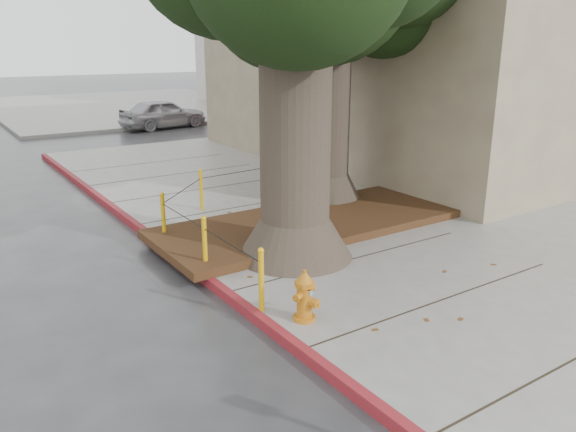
{
  "coord_description": "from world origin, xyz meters",
  "views": [
    {
      "loc": [
        -5.6,
        -5.0,
        3.77
      ],
      "look_at": [
        -0.78,
        2.2,
        1.1
      ],
      "focal_mm": 35.0,
      "sensor_mm": 36.0,
      "label": 1
    }
  ],
  "objects": [
    {
      "name": "sidewalk_far",
      "position": [
        6.0,
        30.0,
        0.07
      ],
      "size": [
        16.0,
        20.0,
        0.15
      ],
      "primitive_type": "cube",
      "color": "slate",
      "rests_on": "ground"
    },
    {
      "name": "fire_hydrant",
      "position": [
        -1.57,
        0.62,
        0.51
      ],
      "size": [
        0.4,
        0.4,
        0.73
      ],
      "rotation": [
        0.0,
        0.0,
        0.39
      ],
      "color": "#C87214",
      "rests_on": "sidewalk_main"
    },
    {
      "name": "sidewalk_main",
      "position": [
        6.0,
        2.5,
        0.07
      ],
      "size": [
        16.0,
        26.0,
        0.15
      ],
      "primitive_type": "cube",
      "color": "slate",
      "rests_on": "ground"
    },
    {
      "name": "building_corner",
      "position": [
        10.0,
        8.5,
        5.0
      ],
      "size": [
        12.0,
        13.0,
        10.0
      ],
      "primitive_type": "cube",
      "color": "tan",
      "rests_on": "ground"
    },
    {
      "name": "planter_bed",
      "position": [
        0.9,
        3.9,
        0.23
      ],
      "size": [
        6.4,
        2.6,
        0.16
      ],
      "primitive_type": "cube",
      "color": "black",
      "rests_on": "sidewalk_main"
    },
    {
      "name": "car_red",
      "position": [
        8.06,
        17.96,
        0.63
      ],
      "size": [
        3.97,
        1.76,
        1.27
      ],
      "primitive_type": "imported",
      "rotation": [
        0.0,
        0.0,
        1.68
      ],
      "color": "maroon",
      "rests_on": "ground"
    },
    {
      "name": "curb_red",
      "position": [
        -2.0,
        2.5,
        0.07
      ],
      "size": [
        0.14,
        26.0,
        0.16
      ],
      "primitive_type": "cube",
      "color": "maroon",
      "rests_on": "ground"
    },
    {
      "name": "building_side_grey",
      "position": [
        22.0,
        32.0,
        6.0
      ],
      "size": [
        12.0,
        14.0,
        12.0
      ],
      "primitive_type": "cube",
      "color": "slate",
      "rests_on": "ground"
    },
    {
      "name": "bollard_ring",
      "position": [
        -0.87,
        4.38,
        0.66
      ],
      "size": [
        3.79,
        5.39,
        0.95
      ],
      "color": "#E3A80C",
      "rests_on": "sidewalk_main"
    },
    {
      "name": "building_side_white",
      "position": [
        16.0,
        26.0,
        4.5
      ],
      "size": [
        10.0,
        10.0,
        9.0
      ],
      "primitive_type": "cube",
      "color": "silver",
      "rests_on": "ground"
    },
    {
      "name": "ground",
      "position": [
        0.0,
        0.0,
        0.0
      ],
      "size": [
        140.0,
        140.0,
        0.0
      ],
      "primitive_type": "plane",
      "color": "#28282B",
      "rests_on": "ground"
    },
    {
      "name": "car_silver",
      "position": [
        4.17,
        20.0,
        0.68
      ],
      "size": [
        4.15,
        2.12,
        1.35
      ],
      "primitive_type": "imported",
      "rotation": [
        0.0,
        0.0,
        1.7
      ],
      "color": "#ABAAB0",
      "rests_on": "ground"
    }
  ]
}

